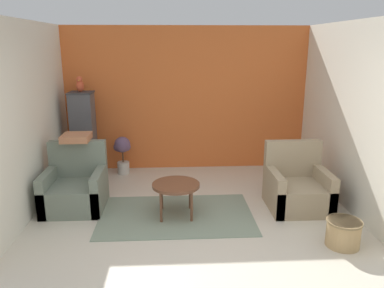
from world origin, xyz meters
TOP-DOWN VIEW (x-y plane):
  - ground_plane at (0.00, 0.00)m, footprint 20.00×20.00m
  - wall_back_accent at (0.00, 3.45)m, footprint 4.56×0.06m
  - wall_left at (-2.25, 1.71)m, footprint 0.06×3.42m
  - wall_right at (2.25, 1.71)m, footprint 0.06×3.42m
  - area_rug at (-0.24, 1.31)m, footprint 2.12×1.34m
  - coffee_table at (-0.24, 1.31)m, footprint 0.65×0.65m
  - armchair_left at (-1.70, 1.68)m, footprint 0.84×0.81m
  - armchair_right at (1.52, 1.50)m, footprint 0.84×0.81m
  - birdcage at (-1.84, 3.02)m, footprint 0.48×0.48m
  - parrot at (-1.84, 3.02)m, footprint 0.13×0.23m
  - potted_plant at (-1.19, 3.13)m, footprint 0.32×0.29m
  - wicker_basket at (1.71, 0.40)m, footprint 0.41×0.41m
  - throw_pillow at (-1.70, 1.96)m, footprint 0.40×0.40m

SIDE VIEW (x-z plane):
  - ground_plane at x=0.00m, z-range 0.00..0.00m
  - area_rug at x=-0.24m, z-range 0.00..0.01m
  - wicker_basket at x=1.71m, z-range 0.01..0.33m
  - armchair_left at x=-1.70m, z-range -0.18..0.75m
  - armchair_right at x=1.52m, z-range -0.18..0.75m
  - coffee_table at x=-0.24m, z-range 0.19..0.66m
  - potted_plant at x=-1.19m, z-range 0.09..0.78m
  - birdcage at x=-1.84m, z-range -0.02..1.51m
  - throw_pillow at x=-1.70m, z-range 0.93..1.03m
  - wall_back_accent at x=0.00m, z-range 0.00..2.64m
  - wall_left at x=-2.25m, z-range 0.00..2.64m
  - wall_right at x=2.25m, z-range 0.00..2.64m
  - parrot at x=-1.84m, z-range 1.51..1.78m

